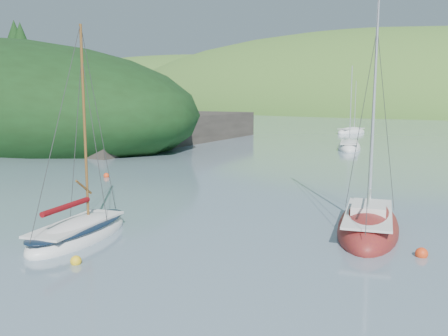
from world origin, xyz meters
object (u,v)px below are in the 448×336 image
Objects in this scene: daysailer_white at (79,233)px; sloop_red at (368,227)px; distant_sloop_c at (351,132)px; distant_sloop_a at (349,148)px.

daysailer_white is 0.85× the size of sloop_red.
distant_sloop_a is at bearing -53.98° from distant_sloop_c.
daysailer_white is 41.16m from distant_sloop_a.
distant_sloop_c is at bearing 94.44° from sloop_red.
sloop_red is 1.13× the size of distant_sloop_a.
daysailer_white is at bearing -157.68° from sloop_red.
sloop_red is 59.67m from distant_sloop_c.
daysailer_white is 13.06m from sloop_red.
sloop_red reaches higher than distant_sloop_c.
distant_sloop_c is (-9.67, 22.28, -0.01)m from distant_sloop_a.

